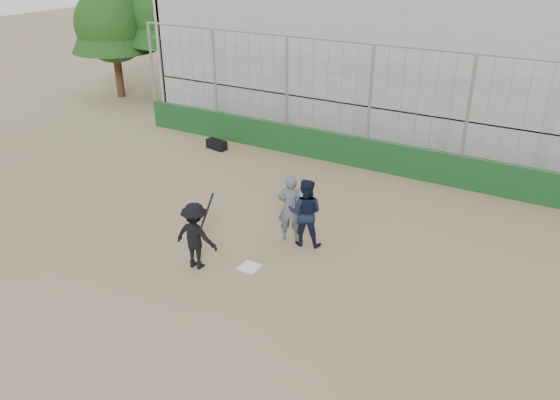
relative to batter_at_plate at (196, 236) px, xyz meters
The scene contains 9 objects.
ground 1.45m from the batter_at_plate, 26.93° to the left, with size 90.00×90.00×0.00m, color brown.
home_plate 1.44m from the batter_at_plate, 26.93° to the left, with size 0.44×0.44×0.02m, color white.
backstop 7.62m from the batter_at_plate, 81.88° to the left, with size 18.10×0.25×4.04m.
bleachers 12.72m from the batter_at_plate, 85.08° to the left, with size 20.25×6.70×6.98m.
tree_right 16.25m from the batter_at_plate, 141.04° to the left, with size 3.84×3.84×6.00m.
batter_at_plate is the anchor object (origin of this frame).
catcher_crouched 2.71m from the batter_at_plate, 51.51° to the left, with size 1.00×0.87×1.19m.
umpire 2.51m from the batter_at_plate, 60.57° to the left, with size 0.64×0.42×1.57m, color #4E5663.
equipment_bag 7.80m from the batter_at_plate, 122.96° to the left, with size 0.83×0.46×0.37m.
Camera 1 is at (5.98, -8.86, 6.89)m, focal length 35.00 mm.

